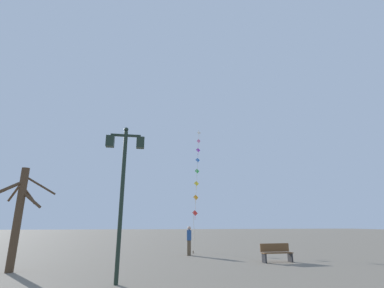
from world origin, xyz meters
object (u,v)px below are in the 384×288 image
at_px(twin_lantern_lamp_post, 123,172).
at_px(kite_train, 197,173).
at_px(park_bench, 276,253).
at_px(bare_tree, 19,214).
at_px(kite_flyer, 189,240).

relative_size(twin_lantern_lamp_post, kite_train, 0.46).
bearing_deg(park_bench, bare_tree, -178.29).
height_order(kite_train, bare_tree, kite_train).
bearing_deg(park_bench, kite_train, 98.72).
relative_size(kite_train, kite_flyer, 6.77).
relative_size(bare_tree, park_bench, 2.59).
xyz_separation_m(bare_tree, park_bench, (11.87, 1.03, -1.82)).
distance_m(kite_train, park_bench, 11.73).
distance_m(twin_lantern_lamp_post, bare_tree, 5.53).
xyz_separation_m(kite_train, kite_flyer, (-1.71, -6.12, -5.32)).
distance_m(kite_flyer, park_bench, 5.46).
height_order(kite_flyer, park_bench, kite_flyer).
bearing_deg(kite_flyer, park_bench, -119.90).
bearing_deg(twin_lantern_lamp_post, kite_train, 69.10).
height_order(twin_lantern_lamp_post, park_bench, twin_lantern_lamp_post).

